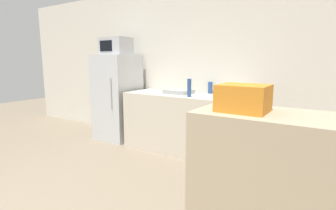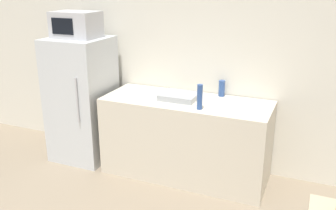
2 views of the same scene
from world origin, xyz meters
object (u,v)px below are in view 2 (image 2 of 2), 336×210
(microwave, at_px, (76,25))
(bottle_tall, at_px, (200,97))
(bottle_short, at_px, (222,88))
(refrigerator, at_px, (82,99))

(microwave, bearing_deg, bottle_tall, -6.67)
(microwave, distance_m, bottle_short, 1.79)
(bottle_short, bearing_deg, refrigerator, -168.60)
(refrigerator, xyz_separation_m, microwave, (-0.00, -0.00, 0.89))
(refrigerator, relative_size, microwave, 2.94)
(refrigerator, distance_m, microwave, 0.89)
(refrigerator, relative_size, bottle_short, 8.32)
(refrigerator, distance_m, bottle_short, 1.68)
(bottle_tall, bearing_deg, microwave, 173.33)
(microwave, relative_size, bottle_short, 2.83)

